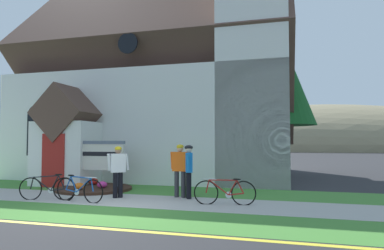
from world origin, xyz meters
name	(u,v)px	position (x,y,z in m)	size (l,w,h in m)	color
ground	(156,189)	(0.00, 4.00, 0.00)	(140.00, 140.00, 0.00)	#2B2B2D
sidewalk_slab	(79,198)	(-1.71, 1.66, 0.01)	(32.00, 2.08, 0.01)	#A8A59E
grass_verge	(34,210)	(-1.71, -0.38, 0.00)	(32.00, 1.98, 0.01)	#427F33
church_lawn	(113,188)	(-1.71, 3.88, 0.00)	(24.00, 2.37, 0.01)	#427F33
church_building	(170,90)	(-1.33, 9.42, 4.60)	(13.66, 11.14, 12.99)	white
church_sign	(100,157)	(-2.16, 3.67, 1.20)	(2.02, 0.15, 1.82)	slate
flower_bed	(94,188)	(-2.17, 3.28, 0.07)	(2.75, 2.75, 0.34)	#382319
bicycle_red	(225,192)	(2.99, 1.69, 0.37)	(1.76, 0.30, 0.77)	black
bicycle_orange	(48,188)	(-2.43, 1.07, 0.37)	(1.71, 0.49, 0.82)	black
bicycle_yellow	(79,189)	(-1.30, 1.02, 0.37)	(1.73, 0.29, 0.82)	black
cyclist_in_red_jersey	(118,168)	(-0.51, 1.95, 0.96)	(0.58, 0.48, 1.65)	black
cyclist_in_green_jersey	(180,166)	(1.39, 2.53, 1.01)	(0.66, 0.28, 1.71)	#2D2D33
cyclist_in_white_jersey	(189,167)	(1.71, 2.42, 0.99)	(0.36, 0.72, 1.68)	black
roadside_conifer	(280,79)	(4.50, 9.73, 4.98)	(3.54, 3.54, 7.39)	#4C3823
distant_hill	(308,149)	(9.85, 66.47, 0.00)	(74.70, 40.86, 18.35)	#847A5B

